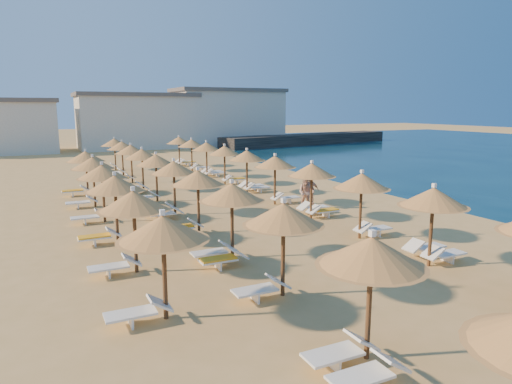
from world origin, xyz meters
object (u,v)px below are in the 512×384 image
parasol_row_east (275,163)px  beachgoer_c (310,190)px  beachgoer_b (306,193)px  parasol_row_west (174,168)px  jetty (309,139)px

parasol_row_east → beachgoer_c: (1.88, -0.76, -1.58)m
beachgoer_b → beachgoer_c: size_ratio=1.14×
parasol_row_east → beachgoer_c: bearing=-21.9°
parasol_row_east → parasol_row_west: same height
parasol_row_west → parasol_row_east: bearing=0.0°
parasol_row_west → beachgoer_b: 7.10m
parasol_row_west → beachgoer_c: (7.65, -0.76, -1.58)m
beachgoer_b → parasol_row_west: bearing=-148.3°
parasol_row_east → jetty: bearing=55.3°
parasol_row_west → beachgoer_b: size_ratio=22.09×
beachgoer_c → beachgoer_b: bearing=-100.0°
jetty → beachgoer_b: bearing=-134.2°
beachgoer_c → parasol_row_west: bearing=-153.8°
jetty → beachgoer_b: beachgoer_b is taller
parasol_row_east → beachgoer_b: size_ratio=22.09×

